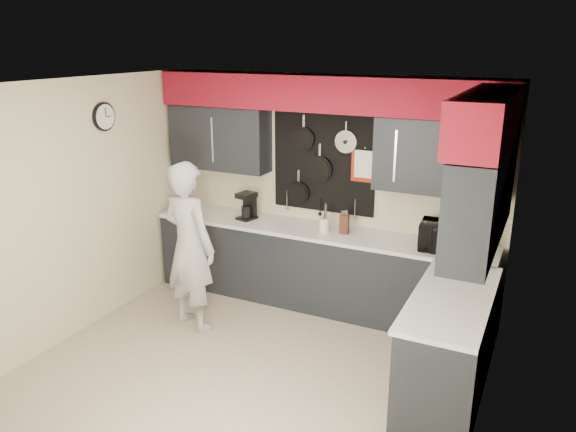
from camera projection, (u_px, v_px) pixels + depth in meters
The scene contains 10 objects.
ground at pixel (256, 365), 5.31m from camera, with size 4.00×4.00×0.00m, color tan.
back_wall_assembly at pixel (325, 130), 6.08m from camera, with size 4.00×0.36×2.60m.
right_wall_assembly at pixel (485, 180), 4.19m from camera, with size 0.36×3.50×2.60m.
left_wall_assembly at pixel (84, 204), 5.76m from camera, with size 0.05×3.50×2.60m.
base_cabinets at pixel (347, 285), 5.94m from camera, with size 3.95×2.20×0.92m.
microwave at pixel (447, 237), 5.59m from camera, with size 0.52×0.35×0.29m, color black.
knife_block at pixel (344, 224), 6.11m from camera, with size 0.10×0.10×0.21m, color #3D1C13.
utensil_crock at pixel (324, 225), 6.19m from camera, with size 0.11×0.11×0.14m, color white.
coffee_maker at pixel (248, 205), 6.60m from camera, with size 0.22×0.25×0.32m.
person at pixel (190, 247), 5.80m from camera, with size 0.66×0.43×1.80m, color #B8B8B5.
Camera 1 is at (2.30, -4.05, 2.95)m, focal length 35.00 mm.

